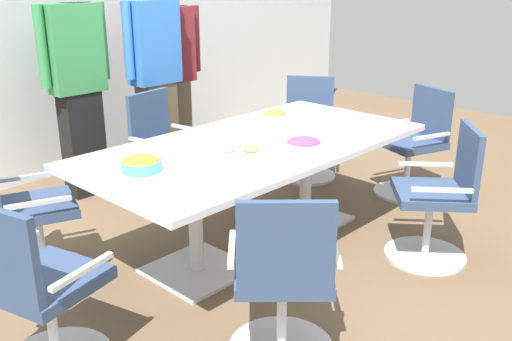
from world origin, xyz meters
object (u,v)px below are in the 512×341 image
object	(u,v)px
snack_bowl_candy_mix	(304,145)
office_chair_3	(165,154)
snack_bowl_chips_orange	(141,164)
person_standing_2	(170,72)
napkin_pile	(331,114)
office_chair_5	(39,297)
office_chair_6	(283,286)
office_chair_1	(414,148)
conference_table	(256,160)
person_standing_0	(77,81)
person_standing_1	(155,72)
donut_platter	(240,146)
office_chair_0	(439,202)
office_chair_2	(308,133)
snack_bowl_pretzels	(275,117)
office_chair_4	(28,217)

from	to	relation	value
snack_bowl_candy_mix	office_chair_3	bearing A→B (deg)	88.91
office_chair_3	snack_bowl_chips_orange	bearing A→B (deg)	38.19
person_standing_2	napkin_pile	size ratio (longest dim) A/B	10.19
office_chair_5	office_chair_6	world-z (taller)	same
office_chair_6	office_chair_5	bearing A→B (deg)	-175.79
snack_bowl_chips_orange	person_standing_2	bearing A→B (deg)	47.03
office_chair_1	office_chair_6	world-z (taller)	same
conference_table	person_standing_0	size ratio (longest dim) A/B	1.29
snack_bowl_chips_orange	office_chair_3	bearing A→B (deg)	47.26
person_standing_1	donut_platter	xyz separation A→B (m)	(-0.55, -1.60, -0.22)
office_chair_0	donut_platter	xyz separation A→B (m)	(-0.85, 0.99, 0.36)
office_chair_5	snack_bowl_chips_orange	world-z (taller)	office_chair_5
snack_bowl_chips_orange	donut_platter	world-z (taller)	snack_bowl_chips_orange
office_chair_2	person_standing_1	distance (m)	1.49
office_chair_1	office_chair_3	distance (m)	2.10
conference_table	office_chair_0	world-z (taller)	office_chair_0
office_chair_5	office_chair_3	bearing A→B (deg)	111.82
office_chair_2	snack_bowl_pretzels	distance (m)	1.13
office_chair_5	office_chair_6	size ratio (longest dim) A/B	1.00
office_chair_4	person_standing_0	bearing A→B (deg)	155.74
conference_table	office_chair_5	xyz separation A→B (m)	(-1.68, -0.20, -0.22)
office_chair_2	donut_platter	size ratio (longest dim) A/B	2.64
office_chair_4	snack_bowl_chips_orange	size ratio (longest dim) A/B	3.87
office_chair_6	person_standing_2	world-z (taller)	person_standing_2
office_chair_6	snack_bowl_pretzels	world-z (taller)	office_chair_6
snack_bowl_pretzels	snack_bowl_candy_mix	bearing A→B (deg)	-123.22
office_chair_2	office_chair_6	xyz separation A→B (m)	(-2.21, -1.60, 0.00)
office_chair_0	office_chair_6	size ratio (longest dim) A/B	1.00
person_standing_0	snack_bowl_pretzels	distance (m)	1.70
office_chair_2	snack_bowl_candy_mix	size ratio (longest dim) A/B	3.79
office_chair_3	donut_platter	bearing A→B (deg)	68.38
office_chair_3	person_standing_2	xyz separation A→B (m)	(0.61, 0.65, 0.53)
office_chair_1	person_standing_1	xyz separation A→B (m)	(-1.26, 1.88, 0.58)
office_chair_6	snack_bowl_chips_orange	distance (m)	1.12
office_chair_3	napkin_pile	world-z (taller)	office_chair_3
office_chair_1	office_chair_6	bearing A→B (deg)	125.04
person_standing_1	snack_bowl_pretzels	distance (m)	1.38
office_chair_1	office_chair_5	bearing A→B (deg)	108.29
snack_bowl_chips_orange	snack_bowl_candy_mix	size ratio (longest dim) A/B	0.98
snack_bowl_chips_orange	napkin_pile	xyz separation A→B (m)	(1.74, -0.06, -0.01)
snack_bowl_chips_orange	person_standing_1	bearing A→B (deg)	50.16
office_chair_3	person_standing_1	xyz separation A→B (m)	(0.30, 0.47, 0.58)
office_chair_3	office_chair_5	world-z (taller)	same
snack_bowl_candy_mix	donut_platter	size ratio (longest dim) A/B	0.70
office_chair_4	snack_bowl_candy_mix	size ratio (longest dim) A/B	3.79
conference_table	person_standing_1	size ratio (longest dim) A/B	1.28
office_chair_0	office_chair_5	world-z (taller)	same
office_chair_4	person_standing_1	distance (m)	1.96
person_standing_1	office_chair_0	bearing A→B (deg)	94.66
donut_platter	napkin_pile	xyz separation A→B (m)	(1.05, 0.05, 0.01)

